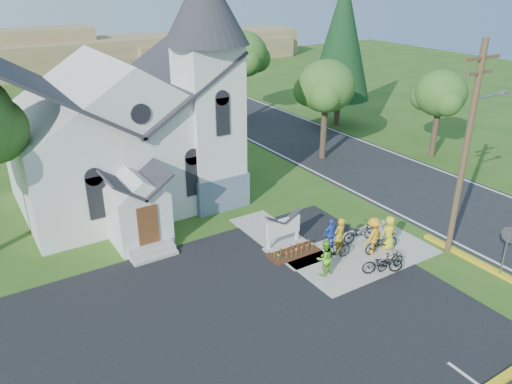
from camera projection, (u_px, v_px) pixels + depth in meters
ground at (344, 269)px, 22.85m from camera, size 120.00×120.00×0.00m
parking_lot at (234, 351)px, 17.88m from camera, size 20.00×16.00×0.02m
road at (313, 143)px, 39.31m from camera, size 8.00×90.00×0.02m
sidewalk at (361, 254)px, 23.96m from camera, size 7.00×4.00×0.05m
church at (126, 113)px, 27.67m from camera, size 12.35×12.00×13.00m
church_sign at (283, 228)px, 24.32m from camera, size 2.20×0.40×1.70m
flower_bed at (294, 253)px, 24.03m from camera, size 2.60×1.10×0.07m
utility_pole at (467, 145)px, 22.12m from camera, size 3.45×0.28×10.00m
stop_sign at (508, 242)px, 21.54m from camera, size 0.11×0.76×2.48m
tree_road_near at (326, 87)px, 34.14m from camera, size 4.00×4.00×7.05m
tree_road_mid at (242, 55)px, 43.41m from camera, size 4.40×4.40×7.80m
tree_road_far at (441, 94)px, 34.71m from camera, size 3.60×3.60×6.30m
conifer at (342, 38)px, 41.06m from camera, size 5.20×5.20×12.40m
distant_hills at (83, 54)px, 67.07m from camera, size 61.00×10.00×5.60m
cyclist_0 at (339, 236)px, 23.56m from camera, size 0.75×0.55×1.90m
bike_0 at (383, 263)px, 22.26m from camera, size 1.99×1.38×0.99m
cyclist_1 at (324, 258)px, 21.99m from camera, size 0.85×0.67×1.71m
bike_1 at (336, 250)px, 23.24m from camera, size 1.74×0.52×1.04m
cyclist_2 at (331, 234)px, 24.11m from camera, size 0.96×0.46×1.59m
bike_2 at (360, 232)px, 24.88m from camera, size 1.94×0.88×0.99m
cyclist_3 at (373, 236)px, 23.62m from camera, size 1.34×0.93×1.89m
bike_3 at (391, 261)px, 22.53m from camera, size 1.54×0.51×0.91m
cyclist_4 at (389, 233)px, 24.05m from camera, size 0.91×0.65×1.74m
bike_4 at (381, 242)px, 23.93m from camera, size 1.97×0.85×1.00m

